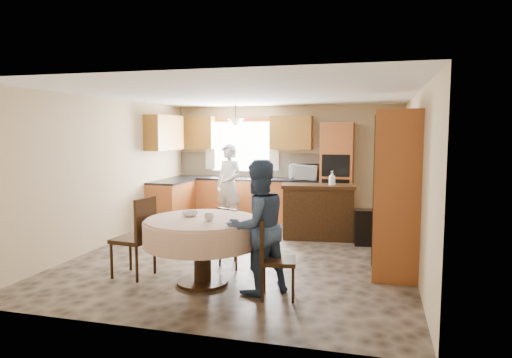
{
  "coord_description": "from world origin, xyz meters",
  "views": [
    {
      "loc": [
        1.97,
        -6.9,
        1.94
      ],
      "look_at": [
        0.04,
        0.3,
        1.16
      ],
      "focal_mm": 32.0,
      "sensor_mm": 36.0,
      "label": 1
    }
  ],
  "objects_px": {
    "chair_right": "(272,254)",
    "person_dining": "(258,227)",
    "oven_tower": "(337,174)",
    "dining_table": "(202,233)",
    "cupboard": "(396,192)",
    "person_sink": "(229,186)",
    "chair_left": "(138,233)",
    "sideboard": "(318,213)",
    "chair_back": "(232,234)"
  },
  "relations": [
    {
      "from": "cupboard",
      "to": "chair_right",
      "type": "distance_m",
      "value": 2.07
    },
    {
      "from": "oven_tower",
      "to": "chair_back",
      "type": "relative_size",
      "value": 2.45
    },
    {
      "from": "person_sink",
      "to": "chair_right",
      "type": "bearing_deg",
      "value": -41.68
    },
    {
      "from": "oven_tower",
      "to": "cupboard",
      "type": "bearing_deg",
      "value": -71.13
    },
    {
      "from": "chair_left",
      "to": "chair_back",
      "type": "height_order",
      "value": "chair_left"
    },
    {
      "from": "chair_right",
      "to": "person_sink",
      "type": "relative_size",
      "value": 0.56
    },
    {
      "from": "oven_tower",
      "to": "cupboard",
      "type": "distance_m",
      "value": 3.31
    },
    {
      "from": "dining_table",
      "to": "chair_left",
      "type": "relative_size",
      "value": 1.37
    },
    {
      "from": "cupboard",
      "to": "chair_right",
      "type": "bearing_deg",
      "value": -135.59
    },
    {
      "from": "chair_right",
      "to": "person_dining",
      "type": "distance_m",
      "value": 0.36
    },
    {
      "from": "person_dining",
      "to": "sideboard",
      "type": "bearing_deg",
      "value": -141.65
    },
    {
      "from": "oven_tower",
      "to": "chair_back",
      "type": "height_order",
      "value": "oven_tower"
    },
    {
      "from": "chair_left",
      "to": "chair_right",
      "type": "bearing_deg",
      "value": 88.57
    },
    {
      "from": "person_dining",
      "to": "chair_left",
      "type": "bearing_deg",
      "value": -50.43
    },
    {
      "from": "oven_tower",
      "to": "dining_table",
      "type": "xyz_separation_m",
      "value": [
        -1.31,
        -4.29,
        -0.4
      ]
    },
    {
      "from": "oven_tower",
      "to": "chair_back",
      "type": "bearing_deg",
      "value": -108.34
    },
    {
      "from": "dining_table",
      "to": "person_dining",
      "type": "bearing_deg",
      "value": -9.69
    },
    {
      "from": "cupboard",
      "to": "person_sink",
      "type": "xyz_separation_m",
      "value": [
        -3.16,
        2.28,
        -0.27
      ]
    },
    {
      "from": "sideboard",
      "to": "cupboard",
      "type": "height_order",
      "value": "cupboard"
    },
    {
      "from": "dining_table",
      "to": "person_dining",
      "type": "xyz_separation_m",
      "value": [
        0.76,
        -0.13,
        0.15
      ]
    },
    {
      "from": "oven_tower",
      "to": "chair_right",
      "type": "height_order",
      "value": "oven_tower"
    },
    {
      "from": "person_dining",
      "to": "oven_tower",
      "type": "bearing_deg",
      "value": -141.95
    },
    {
      "from": "chair_right",
      "to": "person_dining",
      "type": "bearing_deg",
      "value": 52.2
    },
    {
      "from": "dining_table",
      "to": "oven_tower",
      "type": "bearing_deg",
      "value": 73.03
    },
    {
      "from": "person_dining",
      "to": "person_sink",
      "type": "bearing_deg",
      "value": -111.46
    },
    {
      "from": "oven_tower",
      "to": "dining_table",
      "type": "distance_m",
      "value": 4.5
    },
    {
      "from": "sideboard",
      "to": "chair_back",
      "type": "xyz_separation_m",
      "value": [
        -0.97,
        -2.05,
        0.01
      ]
    },
    {
      "from": "cupboard",
      "to": "person_sink",
      "type": "bearing_deg",
      "value": 144.21
    },
    {
      "from": "sideboard",
      "to": "cupboard",
      "type": "distance_m",
      "value": 2.2
    },
    {
      "from": "cupboard",
      "to": "dining_table",
      "type": "bearing_deg",
      "value": -154.06
    },
    {
      "from": "dining_table",
      "to": "chair_back",
      "type": "xyz_separation_m",
      "value": [
        0.14,
        0.78,
        -0.18
      ]
    },
    {
      "from": "sideboard",
      "to": "person_dining",
      "type": "bearing_deg",
      "value": -103.04
    },
    {
      "from": "dining_table",
      "to": "person_dining",
      "type": "height_order",
      "value": "person_dining"
    },
    {
      "from": "sideboard",
      "to": "chair_right",
      "type": "distance_m",
      "value": 3.07
    },
    {
      "from": "oven_tower",
      "to": "person_sink",
      "type": "xyz_separation_m",
      "value": [
        -2.09,
        -0.85,
        -0.22
      ]
    },
    {
      "from": "cupboard",
      "to": "person_sink",
      "type": "distance_m",
      "value": 3.91
    },
    {
      "from": "dining_table",
      "to": "chair_right",
      "type": "distance_m",
      "value": 1.0
    },
    {
      "from": "person_sink",
      "to": "chair_left",
      "type": "bearing_deg",
      "value": -69.41
    },
    {
      "from": "chair_right",
      "to": "person_sink",
      "type": "xyz_separation_m",
      "value": [
        -1.74,
        3.67,
        0.33
      ]
    },
    {
      "from": "person_dining",
      "to": "chair_back",
      "type": "bearing_deg",
      "value": -100.72
    },
    {
      "from": "chair_left",
      "to": "person_sink",
      "type": "xyz_separation_m",
      "value": [
        0.14,
        3.4,
        0.25
      ]
    },
    {
      "from": "dining_table",
      "to": "person_sink",
      "type": "bearing_deg",
      "value": 102.86
    },
    {
      "from": "cupboard",
      "to": "dining_table",
      "type": "relative_size",
      "value": 1.5
    },
    {
      "from": "oven_tower",
      "to": "sideboard",
      "type": "height_order",
      "value": "oven_tower"
    },
    {
      "from": "dining_table",
      "to": "chair_back",
      "type": "bearing_deg",
      "value": 79.45
    },
    {
      "from": "dining_table",
      "to": "chair_left",
      "type": "bearing_deg",
      "value": 177.9
    },
    {
      "from": "chair_right",
      "to": "person_sink",
      "type": "distance_m",
      "value": 4.08
    },
    {
      "from": "oven_tower",
      "to": "sideboard",
      "type": "relative_size",
      "value": 1.63
    },
    {
      "from": "person_sink",
      "to": "person_dining",
      "type": "xyz_separation_m",
      "value": [
        1.55,
        -3.57,
        -0.04
      ]
    },
    {
      "from": "sideboard",
      "to": "chair_right",
      "type": "relative_size",
      "value": 1.39
    }
  ]
}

